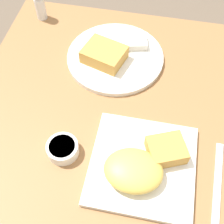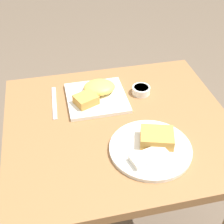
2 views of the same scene
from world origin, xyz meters
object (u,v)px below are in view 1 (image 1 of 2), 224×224
plate_oval_far (113,55)px  salt_shaker (41,8)px  sauce_ramekin (63,149)px  butter_knife (217,185)px  plate_square_near (142,165)px

plate_oval_far → salt_shaker: size_ratio=3.29×
sauce_ramekin → butter_knife: (0.36, -0.01, -0.01)m
plate_square_near → sauce_ramekin: plate_square_near is taller
sauce_ramekin → salt_shaker: (-0.20, 0.45, 0.02)m
plate_square_near → salt_shaker: 0.60m
sauce_ramekin → salt_shaker: salt_shaker is taller
plate_square_near → butter_knife: 0.17m
plate_oval_far → salt_shaker: 0.29m
plate_square_near → sauce_ramekin: bearing=178.0°
plate_square_near → salt_shaker: salt_shaker is taller
sauce_ramekin → butter_knife: 0.36m
salt_shaker → sauce_ramekin: bearing=-65.9°
sauce_ramekin → butter_knife: bearing=-1.9°
plate_square_near → butter_knife: (0.17, -0.01, -0.02)m
plate_oval_far → sauce_ramekin: size_ratio=3.74×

